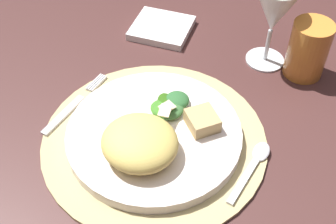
# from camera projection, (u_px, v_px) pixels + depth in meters

# --- Properties ---
(dining_table) EXTENTS (1.43, 1.00, 0.71)m
(dining_table) POSITION_uv_depth(u_px,v_px,m) (147.00, 163.00, 0.89)
(dining_table) COLOR #452725
(dining_table) RESTS_ON ground
(placemat) EXTENTS (0.36, 0.36, 0.01)m
(placemat) POSITION_uv_depth(u_px,v_px,m) (154.00, 140.00, 0.71)
(placemat) COLOR tan
(placemat) RESTS_ON dining_table
(dinner_plate) EXTENTS (0.28, 0.28, 0.02)m
(dinner_plate) POSITION_uv_depth(u_px,v_px,m) (154.00, 135.00, 0.70)
(dinner_plate) COLOR white
(dinner_plate) RESTS_ON placemat
(pasta_serving) EXTENTS (0.13, 0.13, 0.05)m
(pasta_serving) POSITION_uv_depth(u_px,v_px,m) (140.00, 143.00, 0.64)
(pasta_serving) COLOR #E0C361
(pasta_serving) RESTS_ON dinner_plate
(salad_greens) EXTENTS (0.07, 0.08, 0.03)m
(salad_greens) POSITION_uv_depth(u_px,v_px,m) (170.00, 106.00, 0.72)
(salad_greens) COLOR #2A5712
(salad_greens) RESTS_ON dinner_plate
(bread_piece) EXTENTS (0.07, 0.06, 0.02)m
(bread_piece) POSITION_uv_depth(u_px,v_px,m) (202.00, 121.00, 0.69)
(bread_piece) COLOR tan
(bread_piece) RESTS_ON dinner_plate
(fork) EXTENTS (0.03, 0.17, 0.00)m
(fork) POSITION_uv_depth(u_px,v_px,m) (73.00, 106.00, 0.75)
(fork) COLOR silver
(fork) RESTS_ON placemat
(spoon) EXTENTS (0.03, 0.13, 0.01)m
(spoon) POSITION_uv_depth(u_px,v_px,m) (255.00, 162.00, 0.67)
(spoon) COLOR silver
(spoon) RESTS_ON placemat
(napkin) EXTENTS (0.13, 0.12, 0.02)m
(napkin) POSITION_uv_depth(u_px,v_px,m) (162.00, 28.00, 0.91)
(napkin) COLOR white
(napkin) RESTS_ON dining_table
(wine_glass) EXTENTS (0.08, 0.08, 0.16)m
(wine_glass) POSITION_uv_depth(u_px,v_px,m) (274.00, 12.00, 0.77)
(wine_glass) COLOR silver
(wine_glass) RESTS_ON dining_table
(amber_tumbler) EXTENTS (0.07, 0.07, 0.11)m
(amber_tumbler) POSITION_uv_depth(u_px,v_px,m) (308.00, 50.00, 0.79)
(amber_tumbler) COLOR orange
(amber_tumbler) RESTS_ON dining_table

